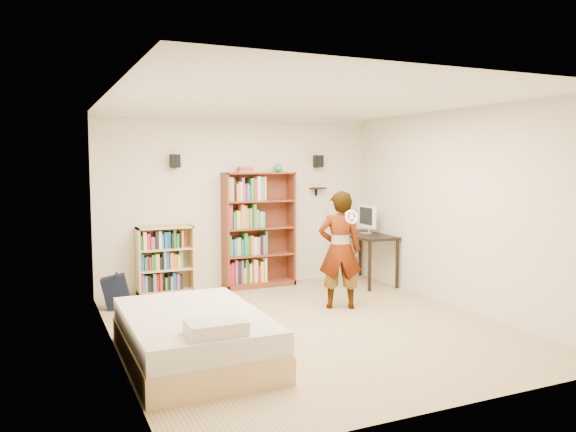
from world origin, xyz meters
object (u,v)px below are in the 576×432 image
computer_desk (365,258)px  low_bookshelf (165,261)px  daybed (194,330)px  tall_bookshelf (259,230)px  person (340,250)px

computer_desk → low_bookshelf: bearing=171.2°
computer_desk → daybed: 4.25m
low_bookshelf → daybed: low_bookshelf is taller
low_bookshelf → computer_desk: low_bookshelf is taller
tall_bookshelf → daybed: bearing=-122.4°
daybed → person: size_ratio=1.27×
low_bookshelf → person: 2.66m
computer_desk → person: (-1.17, -1.23, 0.39)m
computer_desk → person: bearing=-133.5°
daybed → tall_bookshelf: bearing=57.6°
tall_bookshelf → low_bookshelf: size_ratio=1.77×
daybed → person: bearing=26.5°
low_bookshelf → tall_bookshelf: bearing=-0.5°
tall_bookshelf → daybed: (-1.83, -2.87, -0.61)m
low_bookshelf → daybed: 2.91m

